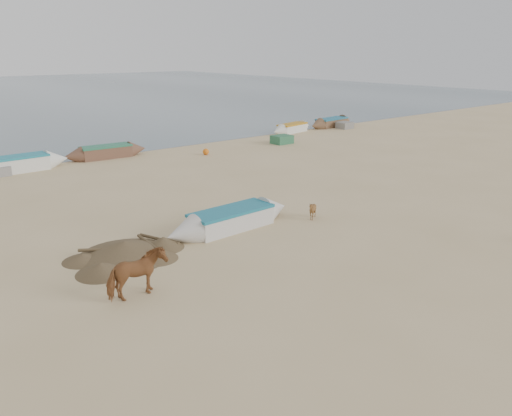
% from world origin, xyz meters
% --- Properties ---
extents(ground, '(140.00, 140.00, 0.00)m').
position_xyz_m(ground, '(0.00, 0.00, 0.00)').
color(ground, tan).
rests_on(ground, ground).
extents(cow_adult, '(1.77, 0.82, 1.49)m').
position_xyz_m(cow_adult, '(-6.27, 1.83, 0.74)').
color(cow_adult, brown).
rests_on(cow_adult, ground).
extents(calf_front, '(0.84, 0.77, 0.82)m').
position_xyz_m(calf_front, '(2.86, 3.65, 0.41)').
color(calf_front, brown).
rests_on(calf_front, ground).
extents(near_canoe, '(6.16, 1.53, 0.84)m').
position_xyz_m(near_canoe, '(-0.57, 4.90, 0.42)').
color(near_canoe, beige).
rests_on(near_canoe, ground).
extents(debris_pile, '(4.39, 4.39, 0.54)m').
position_xyz_m(debris_pile, '(-5.21, 5.01, 0.27)').
color(debris_pile, brown).
rests_on(debris_pile, ground).
extents(waterline_canoes, '(56.80, 3.58, 0.96)m').
position_xyz_m(waterline_canoes, '(-2.97, 21.03, 0.43)').
color(waterline_canoes, brown).
rests_on(waterline_canoes, ground).
extents(beach_clutter, '(45.31, 3.73, 0.64)m').
position_xyz_m(beach_clutter, '(4.10, 19.39, 0.30)').
color(beach_clutter, '#316C30').
rests_on(beach_clutter, ground).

